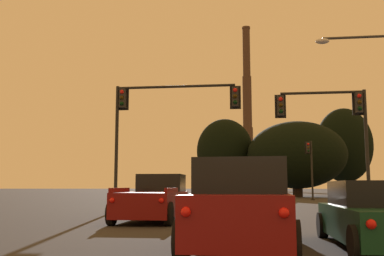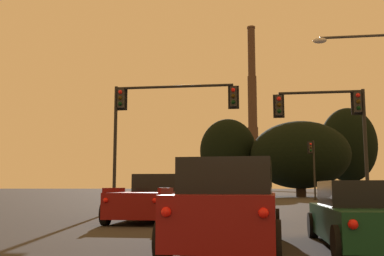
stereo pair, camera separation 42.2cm
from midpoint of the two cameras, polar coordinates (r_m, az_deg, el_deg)
sedan_right_lane_second at (r=10.57m, az=21.36°, el=-10.38°), size 1.99×4.71×1.43m
suv_center_lane_second at (r=9.71m, az=5.22°, el=-9.80°), size 2.30×4.98×1.86m
pickup_truck_left_lane_front at (r=17.87m, az=-5.42°, el=-9.02°), size 2.24×5.53×1.82m
sedan_center_lane_front at (r=16.72m, az=4.43°, el=-9.61°), size 2.13×4.76×1.43m
traffic_light_overhead_left at (r=24.11m, az=-4.99°, el=1.86°), size 6.87×0.50×6.73m
traffic_light_overhead_right at (r=24.05m, az=17.30°, el=1.08°), size 4.71×0.50×6.23m
traffic_light_far_right at (r=45.94m, az=14.53°, el=-4.08°), size 0.78×0.50×5.83m
street_lamp at (r=21.89m, az=22.30°, el=3.20°), size 3.41×0.36×8.30m
smokestack at (r=175.09m, az=7.00°, el=0.43°), size 6.45×6.45×64.51m
treeline_left_mid at (r=62.38m, az=3.99°, el=-2.94°), size 7.77×6.99×10.67m
treeline_far_left at (r=70.43m, az=18.59°, el=-2.09°), size 8.25×7.43×12.98m
treeline_far_right at (r=59.85m, az=12.95°, el=-3.36°), size 12.75×11.48×9.77m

